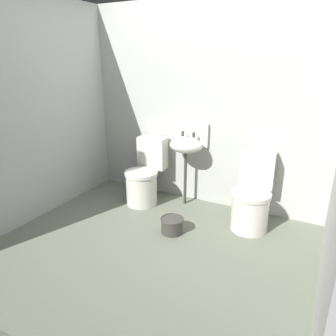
% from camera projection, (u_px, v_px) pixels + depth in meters
% --- Properties ---
extents(ground_plane, '(3.31, 2.72, 0.08)m').
position_uv_depth(ground_plane, '(154.00, 248.00, 3.08)').
color(ground_plane, slate).
extents(wall_back, '(3.31, 0.10, 2.35)m').
position_uv_depth(wall_back, '(205.00, 107.00, 3.68)').
color(wall_back, '#B5B7B1').
rests_on(wall_back, ground).
extents(wall_left, '(0.10, 2.52, 2.35)m').
position_uv_depth(wall_left, '(38.00, 111.00, 3.42)').
color(wall_left, '#AEB1B0').
rests_on(wall_left, ground).
extents(toilet_left, '(0.42, 0.61, 0.78)m').
position_uv_depth(toilet_left, '(145.00, 177.00, 3.90)').
color(toilet_left, silver).
rests_on(toilet_left, ground).
extents(toilet_right, '(0.43, 0.62, 0.78)m').
position_uv_depth(toilet_right, '(252.00, 198.00, 3.31)').
color(toilet_right, silver).
rests_on(toilet_right, ground).
extents(sink, '(0.42, 0.35, 0.99)m').
position_uv_depth(sink, '(187.00, 144.00, 3.70)').
color(sink, '#3C3A36').
rests_on(sink, ground).
extents(bucket, '(0.24, 0.24, 0.16)m').
position_uv_depth(bucket, '(172.00, 225.00, 3.25)').
color(bucket, '#3C3A36').
rests_on(bucket, ground).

